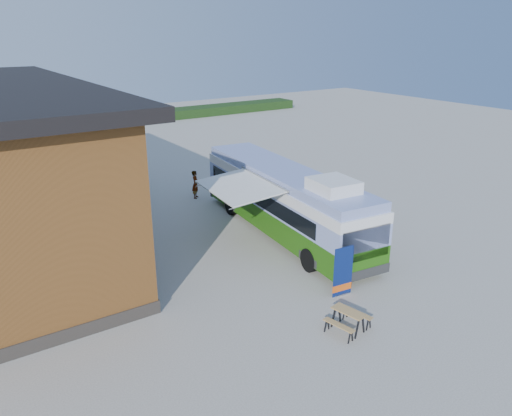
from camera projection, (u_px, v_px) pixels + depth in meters
ground at (298, 268)px, 21.68m from camera, size 100.00×100.00×0.00m
hedge at (142, 117)px, 55.38m from camera, size 40.00×3.00×1.00m
bus at (285, 199)px, 24.70m from camera, size 3.95×12.82×3.88m
awning at (243, 188)px, 23.20m from camera, size 3.24×4.74×0.54m
banner at (343, 276)px, 19.20m from camera, size 0.89×0.24×2.05m
picnic_table at (348, 316)px, 17.03m from camera, size 1.53×1.42×0.76m
person_a at (195, 184)px, 30.34m from camera, size 0.72×0.74×1.71m
person_b at (137, 233)px, 22.85m from camera, size 0.93×1.09×1.95m
slurry_tanker at (53, 164)px, 33.08m from camera, size 2.51×6.26×2.33m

